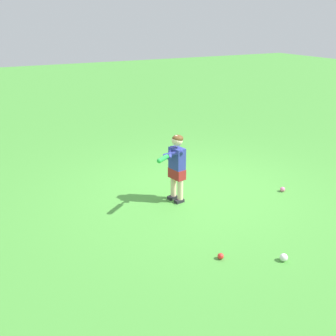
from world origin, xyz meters
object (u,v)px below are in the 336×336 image
(play_ball_center_lawn, at_px, (284,257))
(play_ball_near_batter, at_px, (283,189))
(child_batter, at_px, (176,163))
(play_ball_far_left, at_px, (221,256))

(play_ball_center_lawn, bearing_deg, play_ball_near_batter, 47.78)
(child_batter, height_order, play_ball_center_lawn, child_batter)
(play_ball_far_left, distance_m, play_ball_near_batter, 2.37)
(play_ball_center_lawn, relative_size, play_ball_near_batter, 1.19)
(child_batter, distance_m, play_ball_far_left, 1.82)
(play_ball_near_batter, bearing_deg, play_ball_center_lawn, -132.22)
(play_ball_far_left, bearing_deg, child_batter, 79.89)
(child_batter, relative_size, play_ball_far_left, 14.15)
(child_batter, relative_size, play_ball_near_batter, 13.15)
(child_batter, distance_m, play_ball_center_lawn, 2.18)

